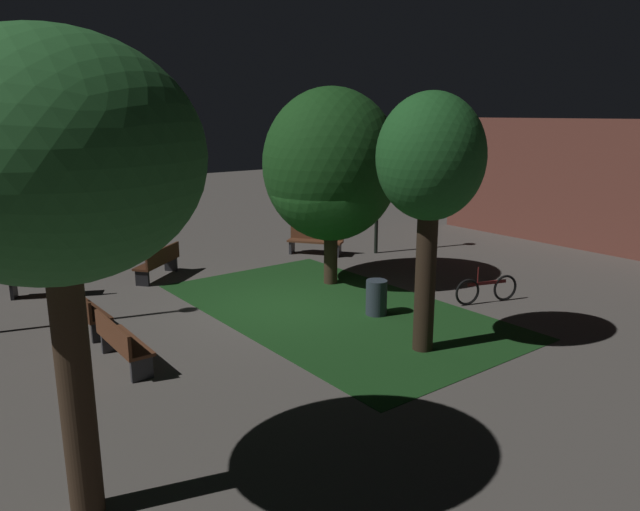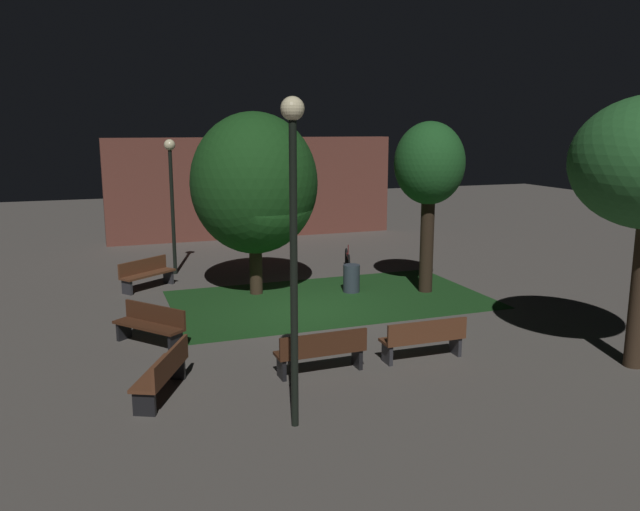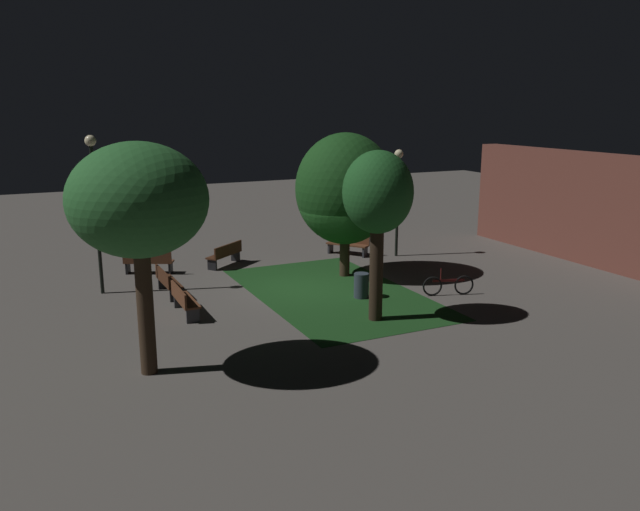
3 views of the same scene
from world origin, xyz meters
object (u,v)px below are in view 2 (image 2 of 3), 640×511
lamp_post_plaza_west (293,213)px  trash_bin (351,279)px  bench_corner (424,338)px  bench_path_side (146,273)px  bicycle (347,260)px  tree_back_left (429,167)px  tree_tall_center (254,184)px  lamp_post_plaza_east (171,183)px  bench_by_lamp (151,324)px  bench_back_row (322,351)px  bench_lawn_edge (164,371)px

lamp_post_plaza_west → trash_bin: 9.16m
bench_corner → bench_path_side: same height
bicycle → trash_bin: bearing=-110.0°
tree_back_left → tree_tall_center: size_ratio=0.95×
tree_tall_center → trash_bin: size_ratio=6.35×
lamp_post_plaza_east → tree_back_left: bearing=-36.2°
bench_path_side → bench_by_lamp: 5.24m
tree_back_left → bicycle: tree_back_left is taller
bench_corner → bench_path_side: (-4.89, 8.14, 0.00)m
lamp_post_plaza_west → bench_path_side: bearing=98.3°
tree_back_left → lamp_post_plaza_east: size_ratio=1.12×
bench_back_row → tree_back_left: tree_back_left is taller
tree_tall_center → trash_bin: (2.67, -0.78, -2.79)m
bench_corner → bicycle: size_ratio=1.08×
tree_tall_center → bicycle: tree_tall_center is taller
tree_tall_center → bench_back_row: bearing=-92.8°
tree_back_left → tree_tall_center: (-4.76, 1.45, -0.45)m
bench_path_side → bench_back_row: bearing=-72.1°
bench_back_row → bench_lawn_edge: 3.02m
bench_back_row → bench_corner: size_ratio=1.00×
tree_back_left → lamp_post_plaza_east: 8.26m
bench_by_lamp → lamp_post_plaza_west: (1.82, -4.84, 2.99)m
bench_back_row → bench_path_side: 8.56m
tree_tall_center → lamp_post_plaza_east: size_ratio=1.18×
tree_back_left → bicycle: bearing=107.8°
bench_lawn_edge → lamp_post_plaza_east: lamp_post_plaza_east is taller
tree_tall_center → lamp_post_plaza_west: lamp_post_plaza_west is taller
bench_path_side → lamp_post_plaza_west: bearing=-81.7°
bench_corner → tree_back_left: tree_back_left is taller
lamp_post_plaza_east → bench_corner: bearing=-68.7°
bench_by_lamp → lamp_post_plaza_east: (1.41, 6.92, 2.52)m
trash_bin → bicycle: (0.99, 2.72, -0.07)m
tree_tall_center → bicycle: size_ratio=3.12×
tree_tall_center → tree_back_left: bearing=-17.0°
bench_corner → bench_by_lamp: bearing=150.9°
bench_by_lamp → tree_back_left: tree_back_left is taller
lamp_post_plaza_east → bicycle: size_ratio=2.63×
bench_corner → bench_by_lamp: same height
bench_path_side → bicycle: bearing=2.0°
bench_by_lamp → trash_bin: size_ratio=2.08×
bench_corner → bench_lawn_edge: 5.28m
bench_path_side → tree_tall_center: size_ratio=0.33×
bench_path_side → bench_by_lamp: (-0.35, -5.22, 0.00)m
bench_back_row → bicycle: 9.28m
lamp_post_plaza_east → bench_lawn_edge: bearing=-98.3°
lamp_post_plaza_west → tree_tall_center: bearing=80.0°
bench_corner → bench_by_lamp: size_ratio=1.06×
trash_bin → lamp_post_plaza_west: bearing=-118.7°
bench_back_row → tree_back_left: size_ratio=0.37×
bench_path_side → lamp_post_plaza_east: bearing=58.0°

